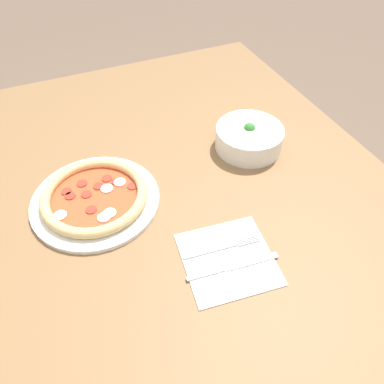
% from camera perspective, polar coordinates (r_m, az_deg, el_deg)
% --- Properties ---
extents(ground_plane, '(8.00, 8.00, 0.00)m').
position_cam_1_polar(ground_plane, '(1.59, -1.00, -16.30)').
color(ground_plane, brown).
extents(dining_table, '(1.27, 1.05, 0.72)m').
position_cam_1_polar(dining_table, '(1.07, -1.43, -0.34)').
color(dining_table, olive).
rests_on(dining_table, ground_plane).
extents(pizza, '(0.32, 0.32, 0.04)m').
position_cam_1_polar(pizza, '(0.95, -14.58, -0.79)').
color(pizza, white).
rests_on(pizza, dining_table).
extents(bowl, '(0.19, 0.19, 0.08)m').
position_cam_1_polar(bowl, '(1.08, 8.65, 8.36)').
color(bowl, white).
rests_on(bowl, dining_table).
extents(napkin, '(0.21, 0.21, 0.00)m').
position_cam_1_polar(napkin, '(0.83, 5.50, -10.12)').
color(napkin, white).
rests_on(napkin, dining_table).
extents(fork, '(0.03, 0.18, 0.00)m').
position_cam_1_polar(fork, '(0.84, 4.48, -8.51)').
color(fork, silver).
rests_on(fork, napkin).
extents(knife, '(0.03, 0.21, 0.01)m').
position_cam_1_polar(knife, '(0.81, 5.70, -11.43)').
color(knife, silver).
rests_on(knife, napkin).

